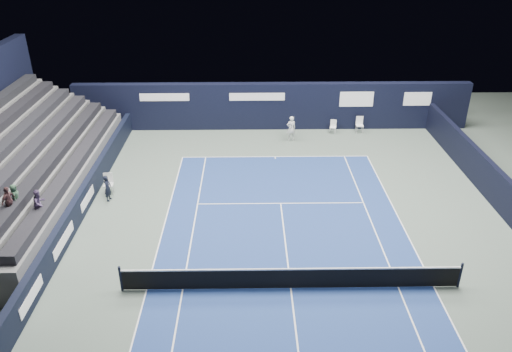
{
  "coord_description": "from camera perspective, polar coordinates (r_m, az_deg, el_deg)",
  "views": [
    {
      "loc": [
        -1.57,
        -14.92,
        12.5
      ],
      "look_at": [
        -1.22,
        6.87,
        1.3
      ],
      "focal_mm": 35.0,
      "sensor_mm": 36.0,
      "label": 1
    }
  ],
  "objects": [
    {
      "name": "back_sponsor_wall",
      "position": [
        33.31,
        1.86,
        8.0
      ],
      "size": [
        26.0,
        0.63,
        3.1
      ],
      "color": "black",
      "rests_on": "ground"
    },
    {
      "name": "spectator_stand",
      "position": [
        26.99,
        -26.55,
        1.16
      ],
      "size": [
        6.0,
        18.0,
        6.4
      ],
      "color": "#515154",
      "rests_on": "ground"
    },
    {
      "name": "line_judge",
      "position": [
        25.77,
        -16.59,
        -1.33
      ],
      "size": [
        0.41,
        0.55,
        1.36
      ],
      "primitive_type": "imported",
      "rotation": [
        0.0,
        0.0,
        1.4
      ],
      "color": "black",
      "rests_on": "ground"
    },
    {
      "name": "tennis_player",
      "position": [
        31.66,
        4.03,
        5.46
      ],
      "size": [
        0.67,
        0.87,
        1.61
      ],
      "color": "white",
      "rests_on": "ground"
    },
    {
      "name": "line_judge_chair",
      "position": [
        26.53,
        -16.52,
        -0.65
      ],
      "size": [
        0.51,
        0.5,
        1.07
      ],
      "rotation": [
        0.0,
        0.0,
        0.09
      ],
      "color": "silver",
      "rests_on": "ground"
    },
    {
      "name": "court_markings",
      "position": [
        19.52,
        4.0,
        -12.66
      ],
      "size": [
        11.03,
        23.83,
        0.0
      ],
      "color": "white",
      "rests_on": "court_surface"
    },
    {
      "name": "tennis_net",
      "position": [
        19.2,
        4.04,
        -11.52
      ],
      "size": [
        12.9,
        0.1,
        1.1
      ],
      "color": "black",
      "rests_on": "ground"
    },
    {
      "name": "folding_chair_back_a",
      "position": [
        33.25,
        8.83,
        5.88
      ],
      "size": [
        0.47,
        0.49,
        0.88
      ],
      "rotation": [
        0.0,
        0.0,
        -0.25
      ],
      "color": "white",
      "rests_on": "ground"
    },
    {
      "name": "enclosure_wall_right",
      "position": [
        26.79,
        25.97,
        -1.43
      ],
      "size": [
        0.3,
        22.0,
        1.8
      ],
      "primitive_type": "cube",
      "color": "black",
      "rests_on": "ground"
    },
    {
      "name": "side_barrier_left",
      "position": [
        25.32,
        -19.07,
        -2.48
      ],
      "size": [
        0.33,
        22.0,
        1.2
      ],
      "color": "black",
      "rests_on": "ground"
    },
    {
      "name": "folding_chair_back_b",
      "position": [
        33.65,
        11.75,
        5.91
      ],
      "size": [
        0.48,
        0.46,
        1.06
      ],
      "rotation": [
        0.0,
        0.0,
        -0.02
      ],
      "color": "white",
      "rests_on": "ground"
    },
    {
      "name": "court_surface",
      "position": [
        19.52,
        3.99,
        -12.68
      ],
      "size": [
        10.97,
        23.77,
        0.01
      ],
      "primitive_type": "cube",
      "color": "navy",
      "rests_on": "ground"
    },
    {
      "name": "ground",
      "position": [
        21.09,
        3.57,
        -9.21
      ],
      "size": [
        48.0,
        48.0,
        0.0
      ],
      "primitive_type": "plane",
      "color": "#4F5E55",
      "rests_on": "ground"
    }
  ]
}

